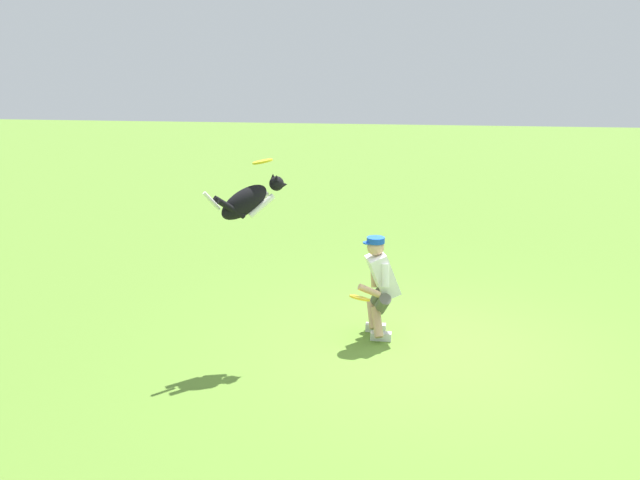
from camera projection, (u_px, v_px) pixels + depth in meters
The scene contains 5 objects.
ground_plane at pixel (424, 349), 7.92m from camera, with size 60.00×60.00×0.00m, color olive.
person at pixel (380, 283), 8.14m from camera, with size 0.54×0.67×1.29m.
dog at pixel (248, 201), 7.43m from camera, with size 0.87×0.64×0.56m.
frisbee_flying at pixel (263, 161), 7.49m from camera, with size 0.24×0.24×0.02m, color yellow.
frisbee_held at pixel (360, 298), 7.89m from camera, with size 0.25×0.25×0.02m, color yellow.
Camera 1 is at (0.18, 7.40, 3.35)m, focal length 36.75 mm.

